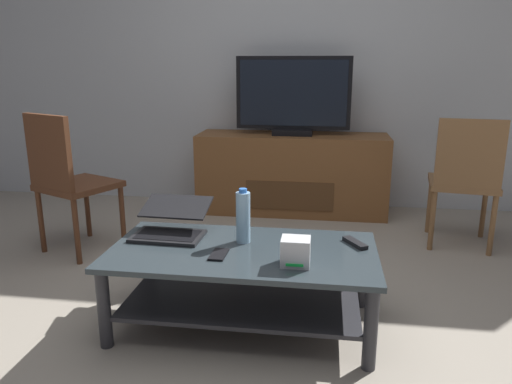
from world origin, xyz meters
The scene contains 12 objects.
ground_plane centered at (0.00, 0.00, 0.00)m, with size 7.68×7.68×0.00m, color #9E9384.
back_wall centered at (0.00, 2.25, 1.40)m, with size 6.40×0.12×2.80m, color silver.
coffee_table centered at (0.01, -0.02, 0.28)m, with size 1.27×0.66×0.40m.
media_cabinet centered at (0.11, 1.93, 0.34)m, with size 1.61×0.49×0.68m.
television centered at (0.11, 1.91, 0.99)m, with size 0.95×0.20×0.64m.
dining_chair centered at (1.34, 1.23, 0.51)m, with size 0.50×0.50×0.92m.
side_chair centered at (-1.30, 0.75, 0.53)m, with size 0.58×0.58×0.96m.
laptop centered at (-0.39, 0.13, 0.46)m, with size 0.37×0.37×0.16m.
router_box centered at (0.28, -0.17, 0.46)m, with size 0.13×0.11×0.12m.
water_bottle_near centered at (0.00, 0.08, 0.53)m, with size 0.07×0.07×0.27m.
cell_phone centered at (-0.08, -0.11, 0.41)m, with size 0.07×0.14×0.01m, color black.
tv_remote centered at (0.55, 0.11, 0.41)m, with size 0.04×0.16×0.02m, color black.
Camera 1 is at (0.39, -2.15, 1.26)m, focal length 33.91 mm.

